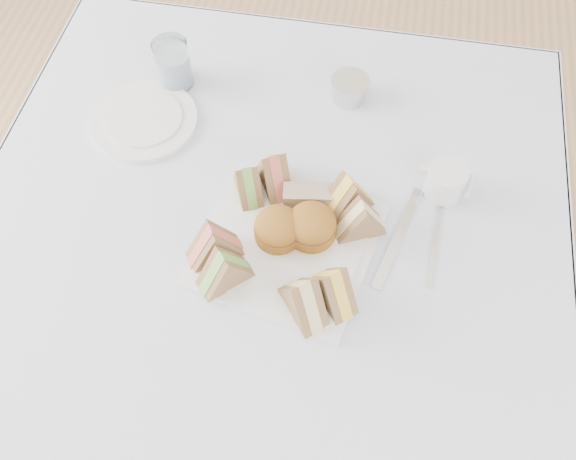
% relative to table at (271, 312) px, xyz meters
% --- Properties ---
extents(floor, '(4.00, 4.00, 0.00)m').
position_rel_table_xyz_m(floor, '(0.00, 0.00, -0.37)').
color(floor, '#9E7751').
rests_on(floor, ground).
extents(table, '(0.90, 0.90, 0.74)m').
position_rel_table_xyz_m(table, '(0.00, 0.00, 0.00)').
color(table, brown).
rests_on(table, floor).
extents(tablecloth, '(1.02, 1.02, 0.01)m').
position_rel_table_xyz_m(tablecloth, '(0.00, 0.00, 0.37)').
color(tablecloth, white).
rests_on(tablecloth, table).
extents(serving_plate, '(0.32, 0.32, 0.01)m').
position_rel_table_xyz_m(serving_plate, '(0.05, -0.04, 0.38)').
color(serving_plate, silver).
rests_on(serving_plate, tablecloth).
extents(sandwich_fl_a, '(0.10, 0.08, 0.08)m').
position_rel_table_xyz_m(sandwich_fl_a, '(-0.06, -0.08, 0.43)').
color(sandwich_fl_a, '#90664A').
rests_on(sandwich_fl_a, serving_plate).
extents(sandwich_fl_b, '(0.09, 0.09, 0.08)m').
position_rel_table_xyz_m(sandwich_fl_b, '(-0.04, -0.12, 0.43)').
color(sandwich_fl_b, '#90664A').
rests_on(sandwich_fl_b, serving_plate).
extents(sandwich_fr_a, '(0.09, 0.09, 0.08)m').
position_rel_table_xyz_m(sandwich_fr_a, '(0.13, -0.12, 0.43)').
color(sandwich_fr_a, '#90664A').
rests_on(sandwich_fr_a, serving_plate).
extents(sandwich_fr_b, '(0.09, 0.10, 0.08)m').
position_rel_table_xyz_m(sandwich_fr_b, '(0.09, -0.15, 0.43)').
color(sandwich_fr_b, '#90664A').
rests_on(sandwich_fr_b, serving_plate).
extents(sandwich_bl_a, '(0.07, 0.09, 0.07)m').
position_rel_table_xyz_m(sandwich_bl_a, '(-0.04, 0.05, 0.42)').
color(sandwich_bl_a, '#90664A').
rests_on(sandwich_bl_a, serving_plate).
extents(sandwich_bl_b, '(0.08, 0.10, 0.08)m').
position_rel_table_xyz_m(sandwich_bl_b, '(0.00, 0.07, 0.43)').
color(sandwich_bl_b, '#90664A').
rests_on(sandwich_bl_b, serving_plate).
extents(sandwich_br_a, '(0.10, 0.07, 0.08)m').
position_rel_table_xyz_m(sandwich_br_a, '(0.16, 0.01, 0.43)').
color(sandwich_br_a, '#90664A').
rests_on(sandwich_br_a, serving_plate).
extents(sandwich_br_b, '(0.10, 0.09, 0.08)m').
position_rel_table_xyz_m(sandwich_br_b, '(0.13, 0.05, 0.43)').
color(sandwich_br_b, '#90664A').
rests_on(sandwich_br_b, serving_plate).
extents(scone_left, '(0.10, 0.10, 0.05)m').
position_rel_table_xyz_m(scone_left, '(0.03, -0.03, 0.41)').
color(scone_left, olive).
rests_on(scone_left, serving_plate).
extents(scone_right, '(0.08, 0.08, 0.05)m').
position_rel_table_xyz_m(scone_right, '(0.08, -0.02, 0.42)').
color(scone_right, olive).
rests_on(scone_right, serving_plate).
extents(pastry_slice, '(0.09, 0.05, 0.04)m').
position_rel_table_xyz_m(pastry_slice, '(0.07, 0.04, 0.41)').
color(pastry_slice, tan).
rests_on(pastry_slice, serving_plate).
extents(side_plate, '(0.26, 0.26, 0.01)m').
position_rel_table_xyz_m(side_plate, '(-0.27, 0.18, 0.38)').
color(side_plate, silver).
rests_on(side_plate, tablecloth).
extents(water_glass, '(0.08, 0.08, 0.10)m').
position_rel_table_xyz_m(water_glass, '(-0.24, 0.29, 0.42)').
color(water_glass, white).
rests_on(water_glass, tablecloth).
extents(tea_strainer, '(0.08, 0.08, 0.04)m').
position_rel_table_xyz_m(tea_strainer, '(0.10, 0.31, 0.40)').
color(tea_strainer, silver).
rests_on(tea_strainer, tablecloth).
extents(knife, '(0.07, 0.21, 0.00)m').
position_rel_table_xyz_m(knife, '(0.22, 0.01, 0.38)').
color(knife, silver).
rests_on(knife, tablecloth).
extents(fork, '(0.02, 0.16, 0.00)m').
position_rel_table_xyz_m(fork, '(0.28, 0.00, 0.38)').
color(fork, silver).
rests_on(fork, tablecloth).
extents(creamer_jug, '(0.08, 0.08, 0.06)m').
position_rel_table_xyz_m(creamer_jug, '(0.29, 0.12, 0.41)').
color(creamer_jug, silver).
rests_on(creamer_jug, tablecloth).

